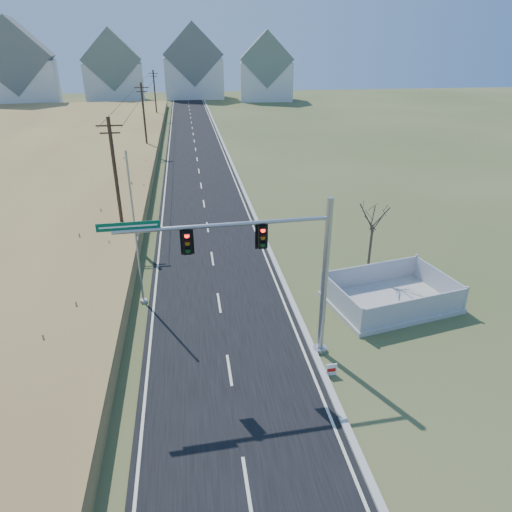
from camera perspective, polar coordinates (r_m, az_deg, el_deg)
The scene contains 15 objects.
ground at distance 23.13m, azimuth -3.84°, elevation -11.03°, with size 260.00×260.00×0.00m, color #405026.
road at distance 69.99m, azimuth -7.67°, elevation 13.71°, with size 8.00×180.00×0.06m, color black.
curb at distance 70.18m, azimuth -4.19°, elevation 13.94°, with size 0.30×180.00×0.18m, color #B2AFA8.
utility_pole_near at distance 35.19m, azimuth -17.10°, elevation 9.31°, with size 1.80×0.26×9.00m.
utility_pole_mid at distance 64.48m, azimuth -13.80°, elevation 16.48°, with size 1.80×0.26×9.00m.
utility_pole_far at distance 94.21m, azimuth -12.51°, elevation 19.13°, with size 1.80×0.26×9.00m.
condo_nw at distance 124.33m, azimuth -27.60°, elevation 19.79°, with size 17.69×13.38×19.05m.
condo_nnw at distance 127.91m, azimuth -17.37°, elevation 21.09°, with size 14.93×11.17×17.03m.
condo_n at distance 130.82m, azimuth -7.82°, elevation 22.28°, with size 15.27×10.20×18.54m.
condo_ne at distance 124.66m, azimuth 1.26°, elevation 22.00°, with size 14.12×10.51×16.52m.
traffic_signal_mast at distance 19.93m, azimuth 3.54°, elevation -1.43°, with size 9.80×0.76×7.80m.
fence_enclosure at distance 27.29m, azimuth 16.39°, elevation -5.24°, with size 7.59×5.87×1.57m.
open_sign at distance 21.34m, azimuth 9.40°, elevation -13.84°, with size 0.49×0.08×0.61m.
flagpole at distance 25.73m, azimuth -14.63°, elevation 1.10°, with size 0.39×0.39×8.77m.
bare_tree at distance 28.24m, azimuth 14.52°, elevation 4.87°, with size 1.98×1.98×5.25m.
Camera 1 is at (-1.31, -18.64, 13.63)m, focal length 32.00 mm.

